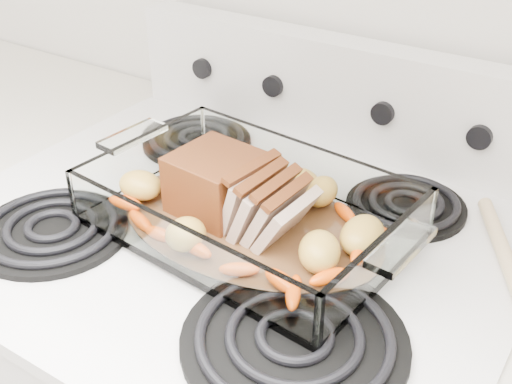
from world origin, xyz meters
The scene contains 3 objects.
baking_dish centered at (0.03, 1.64, 0.96)m, with size 0.41×0.27×0.08m.
pork_roast centered at (0.00, 1.64, 0.99)m, with size 0.20×0.11×0.09m.
roast_vegetables centered at (0.03, 1.67, 0.97)m, with size 0.34×0.19×0.04m.
Camera 1 is at (0.43, 1.05, 1.44)m, focal length 45.00 mm.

